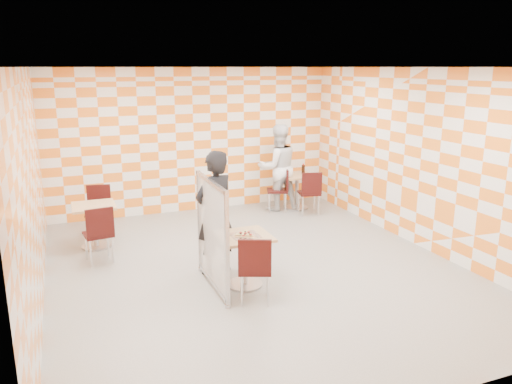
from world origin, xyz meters
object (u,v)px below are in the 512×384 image
Objects in this scene: main_table at (245,251)px; chair_second_front at (310,190)px; chair_empty_near at (99,230)px; chair_main_front at (255,265)px; man_dark at (215,213)px; sport_bottle at (288,170)px; chair_second_side at (282,186)px; soda_bottle at (303,169)px; second_table at (297,185)px; man_white at (278,167)px; chair_empty_far at (99,206)px; partition at (212,234)px; empty_table at (95,219)px.

main_table is 0.81× the size of chair_second_front.
chair_main_front is at bearing -51.64° from chair_empty_near.
man_dark is 9.25× the size of sport_bottle.
chair_second_side is 0.63m from soda_bottle.
man_white reaches higher than second_table.
man_white is at bearing 122.01° from chair_second_front.
chair_second_front is 1.00× the size of chair_empty_far.
chair_second_front is 0.89m from man_white.
chair_empty_near is 1.90m from man_dark.
partition is 0.57m from man_dark.
chair_empty_far is (0.11, 1.42, 0.00)m from chair_empty_near.
chair_empty_far is 0.50× the size of man_white.
main_table is at bearing -123.53° from sport_bottle.
chair_empty_far is (-4.16, 0.28, 0.00)m from chair_second_front.
man_white reaches higher than empty_table.
chair_main_front is at bearing -59.62° from empty_table.
main_table is 0.53m from partition.
chair_second_front is 0.50× the size of man_white.
soda_bottle is at bearing 4.00° from chair_empty_far.
empty_table is 4.26m from sport_bottle.
main_table is 1.00× the size of second_table.
man_dark is (1.59, -1.78, 0.42)m from empty_table.
sport_bottle is at bearing 40.58° from chair_second_side.
soda_bottle is at bearing 46.89° from partition.
chair_second_side is 0.50× the size of man_dark.
main_table is at bearing 62.52° from man_white.
second_table is 4.58m from chair_empty_near.
chair_empty_far is (-4.14, -0.30, 0.04)m from second_table.
chair_second_side is at bearing 61.06° from chair_main_front.
man_white is 0.57m from soda_bottle.
chair_main_front is at bearing -124.26° from soda_bottle.
partition reaches higher than chair_second_side.
chair_empty_far is at bearing -81.96° from man_dark.
empty_table is (-1.83, 2.39, 0.00)m from main_table.
sport_bottle is at bearing 59.68° from chair_main_front.
chair_second_front is 3.45m from man_dark.
chair_second_front is (4.29, 0.34, 0.04)m from empty_table.
man_dark is (1.47, -2.41, 0.38)m from chair_empty_far.
empty_table is 4.52m from soda_bottle.
chair_main_front is 1.00× the size of chair_second_front.
chair_empty_near reaches higher than empty_table.
chair_main_front and chair_second_side have the same top height.
soda_bottle reaches higher than chair_empty_far.
chair_empty_near and chair_empty_far have the same top height.
empty_table is at bearing 121.11° from partition.
chair_main_front is 4.37m from chair_second_side.
chair_empty_far reaches higher than main_table.
sport_bottle reaches higher than chair_empty_near.
chair_empty_near is 0.50× the size of man_dark.
main_table is 4.22m from soda_bottle.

